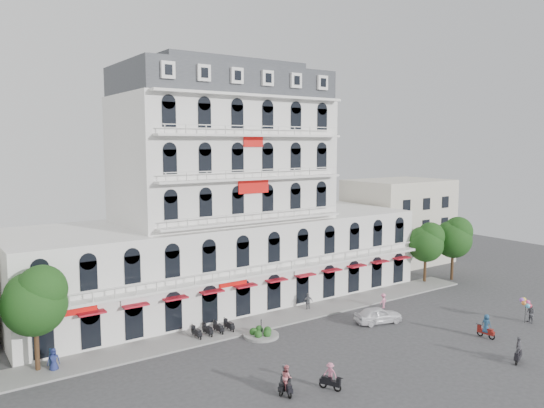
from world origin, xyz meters
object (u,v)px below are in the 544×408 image
(parked_car, at_px, (378,315))
(rider_center, at_px, (330,376))
(rider_southwest, at_px, (287,379))
(rider_east, at_px, (486,326))
(rider_west, at_px, (284,380))
(balloon_vendor, at_px, (529,310))
(rider_northeast, at_px, (518,350))

(parked_car, distance_m, rider_center, 15.25)
(rider_southwest, xyz_separation_m, rider_east, (20.97, -1.38, -0.02))
(rider_west, height_order, rider_southwest, rider_southwest)
(rider_center, bearing_deg, rider_east, 62.94)
(rider_southwest, bearing_deg, balloon_vendor, -78.99)
(rider_center, bearing_deg, rider_southwest, -137.27)
(rider_southwest, height_order, rider_center, rider_southwest)
(rider_southwest, bearing_deg, rider_northeast, -94.46)
(parked_car, bearing_deg, rider_west, 127.29)
(rider_west, height_order, rider_northeast, rider_northeast)
(rider_southwest, height_order, rider_northeast, rider_southwest)
(rider_northeast, distance_m, rider_center, 16.04)
(rider_west, relative_size, rider_east, 0.96)
(rider_northeast, bearing_deg, rider_southwest, -38.81)
(rider_northeast, relative_size, rider_center, 1.07)
(rider_east, distance_m, rider_northeast, 5.39)
(rider_southwest, distance_m, rider_center, 3.17)
(rider_northeast, xyz_separation_m, rider_center, (-15.28, 4.89, -0.02))
(rider_southwest, distance_m, balloon_vendor, 27.93)
(rider_east, bearing_deg, rider_center, 83.67)
(rider_east, height_order, rider_center, rider_east)
(rider_west, bearing_deg, parked_car, -9.03)
(rider_west, bearing_deg, balloon_vendor, -34.91)
(rider_west, bearing_deg, rider_center, -57.75)
(rider_center, bearing_deg, rider_northeast, 45.97)
(parked_car, height_order, rider_center, rider_center)
(rider_southwest, relative_size, balloon_vendor, 0.88)
(balloon_vendor, bearing_deg, rider_center, 179.47)
(parked_car, relative_size, balloon_vendor, 1.90)
(rider_southwest, bearing_deg, rider_east, -79.94)
(rider_southwest, relative_size, rider_northeast, 1.01)
(rider_west, xyz_separation_m, balloon_vendor, (27.86, -1.68, 0.33))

